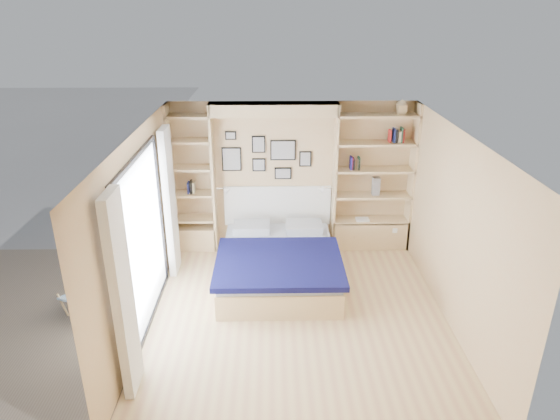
{
  "coord_description": "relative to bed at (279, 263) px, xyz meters",
  "views": [
    {
      "loc": [
        -0.34,
        -5.71,
        3.95
      ],
      "look_at": [
        -0.22,
        0.9,
        1.19
      ],
      "focal_mm": 32.0,
      "sensor_mm": 36.0,
      "label": 1
    }
  ],
  "objects": [
    {
      "name": "ground",
      "position": [
        0.24,
        -0.97,
        -0.28
      ],
      "size": [
        4.5,
        4.5,
        0.0
      ],
      "primitive_type": "plane",
      "color": "#D9BB7F",
      "rests_on": "ground"
    },
    {
      "name": "deck_chair",
      "position": [
        -2.51,
        -0.7,
        0.12
      ],
      "size": [
        0.78,
        0.96,
        0.84
      ],
      "rotation": [
        0.0,
        0.0,
        -0.39
      ],
      "color": "tan",
      "rests_on": "ground"
    },
    {
      "name": "room_shell",
      "position": [
        -0.14,
        0.55,
        0.79
      ],
      "size": [
        4.5,
        4.5,
        4.5
      ],
      "color": "tan",
      "rests_on": "ground"
    },
    {
      "name": "deck",
      "position": [
        -3.36,
        -0.97,
        -0.28
      ],
      "size": [
        3.2,
        4.0,
        0.05
      ],
      "primitive_type": "cube",
      "color": "#756556",
      "rests_on": "ground"
    },
    {
      "name": "shelf_decor",
      "position": [
        1.37,
        1.1,
        1.41
      ],
      "size": [
        3.53,
        0.23,
        2.03
      ],
      "color": "#A51E1E",
      "rests_on": "ground"
    },
    {
      "name": "bed",
      "position": [
        0.0,
        0.0,
        0.0
      ],
      "size": [
        1.82,
        2.4,
        1.07
      ],
      "color": "#D8BC85",
      "rests_on": "ground"
    },
    {
      "name": "reading_lamps",
      "position": [
        -0.06,
        1.03,
        0.82
      ],
      "size": [
        1.92,
        0.12,
        0.15
      ],
      "color": "silver",
      "rests_on": "ground"
    },
    {
      "name": "photo_gallery",
      "position": [
        -0.21,
        1.25,
        1.32
      ],
      "size": [
        1.48,
        0.02,
        0.82
      ],
      "color": "black",
      "rests_on": "ground"
    }
  ]
}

